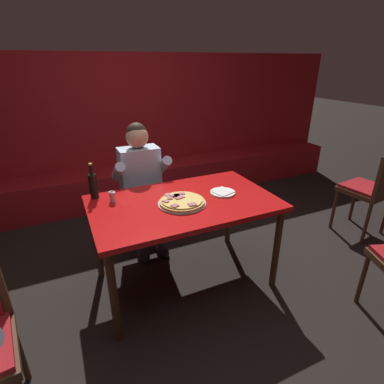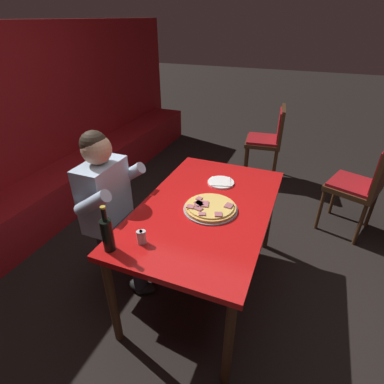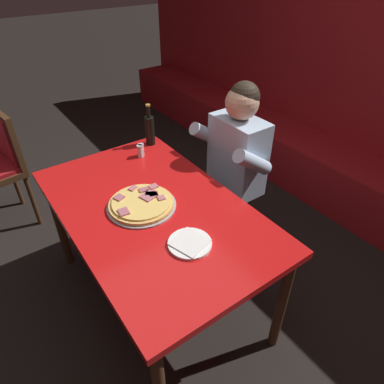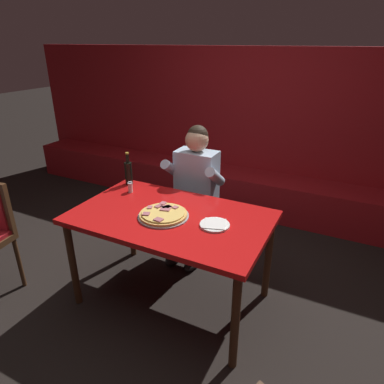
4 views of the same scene
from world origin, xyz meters
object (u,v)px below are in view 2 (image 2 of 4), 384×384
beer_bottle (107,234)px  shaker_red_pepper_flakes (140,238)px  diner_seated_blue_shirt (115,206)px  dining_chair_far_left (364,182)px  shaker_black_pepper (143,238)px  pizza (210,207)px  plate_white_paper (221,182)px  dining_chair_near_right (270,137)px  main_dining_table (206,215)px

beer_bottle → shaker_red_pepper_flakes: 0.19m
diner_seated_blue_shirt → dining_chair_far_left: size_ratio=1.30×
beer_bottle → shaker_black_pepper: bearing=-50.9°
pizza → shaker_red_pepper_flakes: size_ratio=4.35×
plate_white_paper → dining_chair_far_left: bearing=-52.2°
pizza → shaker_red_pepper_flakes: 0.55m
shaker_red_pepper_flakes → dining_chair_near_right: dining_chair_near_right is taller
shaker_black_pepper → dining_chair_near_right: size_ratio=0.09×
main_dining_table → dining_chair_far_left: 1.70m
dining_chair_far_left → main_dining_table: bearing=137.3°
dining_chair_near_right → shaker_black_pepper: bearing=173.0°
dining_chair_far_left → dining_chair_near_right: (0.89, 1.03, 0.00)m
dining_chair_far_left → dining_chair_near_right: 1.36m
main_dining_table → pizza: size_ratio=3.88×
pizza → plate_white_paper: bearing=6.4°
diner_seated_blue_shirt → dining_chair_near_right: size_ratio=1.32×
dining_chair_near_right → diner_seated_blue_shirt: bearing=161.1°
beer_bottle → diner_seated_blue_shirt: diner_seated_blue_shirt is taller
plate_white_paper → dining_chair_near_right: 1.79m
main_dining_table → shaker_black_pepper: shaker_black_pepper is taller
shaker_black_pepper → diner_seated_blue_shirt: bearing=51.7°
plate_white_paper → shaker_red_pepper_flakes: size_ratio=2.44×
shaker_red_pepper_flakes → diner_seated_blue_shirt: (0.37, 0.44, -0.11)m
pizza → dining_chair_near_right: bearing=-1.9°
pizza → shaker_black_pepper: size_ratio=4.35×
pizza → dining_chair_near_right: size_ratio=0.39×
diner_seated_blue_shirt → dining_chair_near_right: bearing=-18.9°
pizza → beer_bottle: beer_bottle is taller
diner_seated_blue_shirt → main_dining_table: bearing=-77.4°
plate_white_paper → diner_seated_blue_shirt: bearing=127.2°
main_dining_table → shaker_black_pepper: 0.56m
beer_bottle → dining_chair_far_left: 2.42m
dining_chair_near_right → beer_bottle: bearing=170.3°
dining_chair_far_left → shaker_red_pepper_flakes: bearing=142.2°
shaker_red_pepper_flakes → dining_chair_near_right: bearing=-7.3°
pizza → shaker_red_pepper_flakes: (-0.48, 0.27, 0.02)m
main_dining_table → plate_white_paper: (0.35, -0.00, 0.09)m
pizza → shaker_black_pepper: bearing=152.2°
shaker_black_pepper → dining_chair_far_left: (1.75, -1.35, -0.24)m
diner_seated_blue_shirt → dining_chair_far_left: diner_seated_blue_shirt is taller
main_dining_table → shaker_red_pepper_flakes: 0.58m
plate_white_paper → shaker_black_pepper: shaker_black_pepper is taller
shaker_red_pepper_flakes → shaker_black_pepper: bearing=-58.7°
shaker_red_pepper_flakes → dining_chair_near_right: size_ratio=0.09×
pizza → beer_bottle: (-0.60, 0.40, 0.09)m
plate_white_paper → beer_bottle: size_ratio=0.72×
pizza → diner_seated_blue_shirt: 0.72m
beer_bottle → dining_chair_near_right: beer_bottle is taller
diner_seated_blue_shirt → plate_white_paper: bearing=-52.8°
pizza → plate_white_paper: 0.39m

